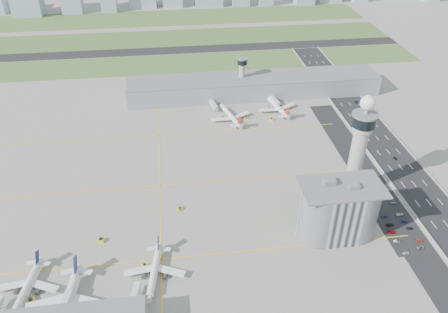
{
  "coord_description": "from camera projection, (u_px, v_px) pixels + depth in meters",
  "views": [
    {
      "loc": [
        -28.43,
        -184.13,
        164.25
      ],
      "look_at": [
        0.0,
        35.0,
        15.0
      ],
      "focal_mm": 35.0,
      "sensor_mm": 36.0,
      "label": 1
    }
  ],
  "objects": [
    {
      "name": "ground",
      "position": [
        232.0,
        213.0,
        246.29
      ],
      "size": [
        1000.0,
        1000.0,
        0.0
      ],
      "primitive_type": "plane",
      "color": "gray"
    },
    {
      "name": "grass_strip_0",
      "position": [
        179.0,
        63.0,
        429.03
      ],
      "size": [
        480.0,
        50.0,
        0.08
      ],
      "primitive_type": "cube",
      "color": "#49612E",
      "rests_on": "ground"
    },
    {
      "name": "grass_strip_1",
      "position": [
        176.0,
        38.0,
        490.67
      ],
      "size": [
        480.0,
        60.0,
        0.08
      ],
      "primitive_type": "cube",
      "color": "#42612D",
      "rests_on": "ground"
    },
    {
      "name": "grass_strip_2",
      "position": [
        174.0,
        17.0,
        556.41
      ],
      "size": [
        480.0,
        70.0,
        0.08
      ],
      "primitive_type": "cube",
      "color": "#4A5E2C",
      "rests_on": "ground"
    },
    {
      "name": "runway",
      "position": [
        178.0,
        50.0,
        459.43
      ],
      "size": [
        480.0,
        22.0,
        0.1
      ],
      "primitive_type": "cube",
      "color": "black",
      "rests_on": "ground"
    },
    {
      "name": "highway",
      "position": [
        424.0,
        196.0,
        258.52
      ],
      "size": [
        28.0,
        500.0,
        0.1
      ],
      "primitive_type": "cube",
      "color": "black",
      "rests_on": "ground"
    },
    {
      "name": "barrier_left",
      "position": [
        402.0,
        197.0,
        256.72
      ],
      "size": [
        0.6,
        500.0,
        1.2
      ],
      "primitive_type": "cube",
      "color": "#9E9E99",
      "rests_on": "ground"
    },
    {
      "name": "barrier_right",
      "position": [
        446.0,
        194.0,
        259.7
      ],
      "size": [
        0.6,
        500.0,
        1.2
      ],
      "primitive_type": "cube",
      "color": "#9E9E99",
      "rests_on": "ground"
    },
    {
      "name": "landside_road",
      "position": [
        391.0,
        211.0,
        247.64
      ],
      "size": [
        18.0,
        260.0,
        0.08
      ],
      "primitive_type": "cube",
      "color": "black",
      "rests_on": "ground"
    },
    {
      "name": "parking_lot",
      "position": [
        397.0,
        226.0,
        237.56
      ],
      "size": [
        20.0,
        44.0,
        0.1
      ],
      "primitive_type": "cube",
      "color": "black",
      "rests_on": "ground"
    },
    {
      "name": "taxiway_line_h_0",
      "position": [
        161.0,
        259.0,
        217.36
      ],
      "size": [
        260.0,
        0.6,
        0.01
      ],
      "primitive_type": "cube",
      "color": "yellow",
      "rests_on": "ground"
    },
    {
      "name": "taxiway_line_h_1",
      "position": [
        160.0,
        186.0,
        266.67
      ],
      "size": [
        260.0,
        0.6,
        0.01
      ],
      "primitive_type": "cube",
      "color": "yellow",
      "rests_on": "ground"
    },
    {
      "name": "taxiway_line_h_2",
      "position": [
        160.0,
        136.0,
        315.98
      ],
      "size": [
        260.0,
        0.6,
        0.01
      ],
      "primitive_type": "cube",
      "color": "yellow",
      "rests_on": "ground"
    },
    {
      "name": "taxiway_line_v",
      "position": [
        160.0,
        186.0,
        266.67
      ],
      "size": [
        0.6,
        260.0,
        0.01
      ],
      "primitive_type": "cube",
      "color": "yellow",
      "rests_on": "ground"
    },
    {
      "name": "control_tower",
      "position": [
        359.0,
        144.0,
        240.92
      ],
      "size": [
        14.0,
        14.0,
        64.5
      ],
      "color": "#ADAAA5",
      "rests_on": "ground"
    },
    {
      "name": "secondary_tower",
      "position": [
        242.0,
        73.0,
        362.23
      ],
      "size": [
        8.6,
        8.6,
        31.9
      ],
      "color": "#ADAAA5",
      "rests_on": "ground"
    },
    {
      "name": "admin_building",
      "position": [
        338.0,
        210.0,
        225.19
      ],
      "size": [
        42.0,
        24.0,
        33.5
      ],
      "color": "#B2B2B7",
      "rests_on": "ground"
    },
    {
      "name": "terminal_pier",
      "position": [
        254.0,
        86.0,
        367.75
      ],
      "size": [
        210.0,
        32.0,
        15.8
      ],
      "color": "gray",
      "rests_on": "ground"
    },
    {
      "name": "airplane_near_a",
      "position": [
        26.0,
        284.0,
        198.5
      ],
      "size": [
        34.05,
        38.38,
        9.63
      ],
      "primitive_type": null,
      "rotation": [
        0.0,
        0.0,
        -1.72
      ],
      "color": "white",
      "rests_on": "ground"
    },
    {
      "name": "airplane_near_b",
      "position": [
        65.0,
        301.0,
        189.55
      ],
      "size": [
        41.08,
        46.84,
        12.09
      ],
      "primitive_type": null,
      "rotation": [
        0.0,
        0.0,
        -1.68
      ],
      "color": "white",
      "rests_on": "ground"
    },
    {
      "name": "airplane_near_c",
      "position": [
        154.0,
        269.0,
        205.76
      ],
      "size": [
        34.74,
        39.21,
        9.87
      ],
      "primitive_type": null,
      "rotation": [
        0.0,
        0.0,
        -1.72
      ],
      "color": "white",
      "rests_on": "ground"
    },
    {
      "name": "airplane_far_a",
      "position": [
        231.0,
        113.0,
        333.42
      ],
      "size": [
        40.94,
        44.97,
        10.62
      ],
      "primitive_type": null,
      "rotation": [
        0.0,
        0.0,
        1.83
      ],
      "color": "white",
      "rests_on": "ground"
    },
    {
      "name": "airplane_far_b",
      "position": [
        277.0,
        104.0,
        345.59
      ],
      "size": [
        40.98,
        45.23,
        10.8
      ],
      "primitive_type": null,
      "rotation": [
        0.0,
        0.0,
        1.81
      ],
      "color": "white",
      "rests_on": "ground"
    },
    {
      "name": "jet_bridge_near_2",
      "position": [
        131.0,
        311.0,
        188.91
      ],
      "size": [
        5.39,
        14.31,
        5.7
      ],
      "primitive_type": null,
      "rotation": [
        0.0,
        0.0,
        1.4
      ],
      "color": "silver",
      "rests_on": "ground"
    },
    {
      "name": "jet_bridge_far_0",
      "position": [
        211.0,
        102.0,
        353.38
      ],
      "size": [
        5.39,
        14.31,
        5.7
      ],
      "primitive_type": null,
      "rotation": [
        0.0,
        0.0,
        -1.4
      ],
      "color": "silver",
      "rests_on": "ground"
    },
    {
      "name": "jet_bridge_far_1",
      "position": [
        271.0,
        99.0,
        358.71
      ],
      "size": [
        5.39,
        14.31,
        5.7
      ],
      "primitive_type": null,
      "rotation": [
        0.0,
        0.0,
        -1.4
      ],
      "color": "silver",
      "rests_on": "ground"
    },
    {
      "name": "tug_0",
      "position": [
        31.0,
        301.0,
        195.73
      ],
      "size": [
        4.27,
        3.8,
        2.06
      ],
      "primitive_type": null,
      "rotation": [
        0.0,
        0.0,
        -1.09
      ],
      "color": "gold",
      "rests_on": "ground"
    },
    {
      "name": "tug_1",
      "position": [
        101.0,
        240.0,
        227.27
      ],
      "size": [
        4.1,
        3.32,
        2.08
      ],
      "primitive_type": null,
      "rotation": [
        0.0,
        0.0,
        -1.84
      ],
      "color": "gold",
      "rests_on": "ground"
    },
    {
      "name": "tug_2",
      "position": [
        145.0,
        265.0,
        213.18
      ],
      "size": [
        2.98,
        2.21,
        1.63
      ],
      "primitive_type": null,
      "rotation": [
        0.0,
        0.0,
        -1.47
      ],
      "color": "yellow",
      "rests_on": "ground"
    },
    {
      "name": "tug_3",
      "position": [
        180.0,
        209.0,
        247.91
      ],
      "size": [
        3.45,
        3.07,
        1.67
      ],
      "primitive_type": null,
      "rotation": [
        0.0,
        0.0,
        -1.09
      ],
      "color": "gold",
      "rests_on": "ground"
    },
    {
      "name": "tug_4",
      "position": [
        246.0,
        118.0,
        336.34
      ],
      "size": [
        3.34,
        2.67,
        1.71
      ],
      "primitive_type": null,
      "rotation": [
        0.0,
        0.0,
        1.82
      ],
      "color": "yellow",
      "rests_on": "ground"
    },
    {
      "name": "tug_5",
      "position": [
        271.0,
        119.0,
        334.36
      ],
      "size": [
        3.5,
        2.84,
        1.77
      ],
      "primitive_type": null,
      "rotation": [
        0.0,
        0.0,
        -1.84
      ],
      "color": "yellow",
      "rests_on": "ground"
    },
    {
      "name": "car_lot_0",
      "position": [
        406.0,
        253.0,
        220.23
      ],
      "size": [
        3.47,
        1.78,
        1.13
      ],
      "primitive_type": "imported",
      "rotation": [
        0.0,
        0.0,
        1.71
      ],
      "color": "silver",
      "rests_on": "ground"
    },
    {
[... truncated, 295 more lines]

